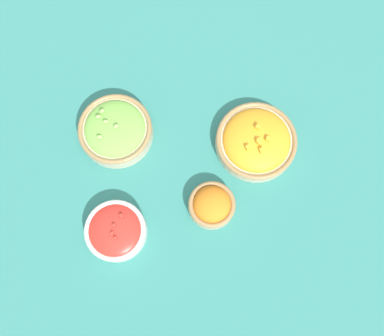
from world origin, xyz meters
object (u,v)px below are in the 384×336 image
Objects in this scene: bowl_carrots at (212,205)px; bowl_squash at (256,141)px; bowl_lettuce at (116,130)px; bowl_cherry_tomatoes at (116,231)px.

bowl_squash is at bearing 49.04° from bowl_carrots.
bowl_carrots is at bearing -44.26° from bowl_lettuce.
bowl_carrots is 0.30m from bowl_lettuce.
bowl_lettuce is at bearing 135.74° from bowl_carrots.
bowl_cherry_tomatoes is (-0.35, -0.18, 0.00)m from bowl_squash.
bowl_carrots is at bearing -130.96° from bowl_squash.
bowl_cherry_tomatoes is at bearing -152.70° from bowl_squash.
bowl_lettuce is 0.24m from bowl_cherry_tomatoes.
bowl_squash reaches higher than bowl_cherry_tomatoes.
bowl_lettuce is 0.91× the size of bowl_squash.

